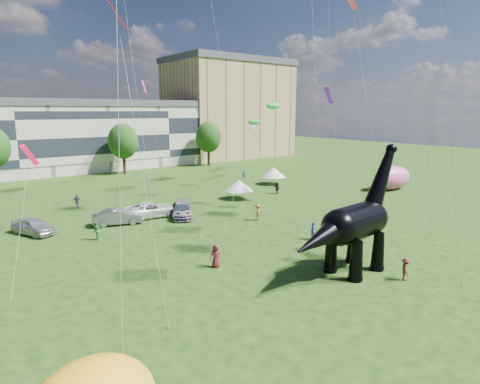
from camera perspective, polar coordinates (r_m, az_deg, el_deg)
ground at (r=27.18m, az=12.37°, el=-12.84°), size 220.00×220.00×0.00m
terrace_row at (r=78.55m, az=-29.77°, el=6.29°), size 78.00×11.00×12.00m
apartment_block at (r=100.05m, az=-1.61°, el=11.45°), size 28.00×18.00×22.00m
tree_mid_right at (r=73.96m, az=-16.32°, el=7.33°), size 5.20×5.20×9.44m
tree_far_right at (r=82.33m, az=-4.52°, el=8.13°), size 5.20×5.20×9.44m
dinosaur_sculpture at (r=28.43m, az=15.69°, el=-4.58°), size 11.07×3.19×9.04m
car_silver at (r=41.14m, az=-27.35°, el=-4.31°), size 3.53×4.97×1.57m
car_grey at (r=41.41m, az=-17.00°, el=-3.41°), size 5.04×2.95×1.57m
car_white at (r=43.41m, az=-12.50°, el=-2.48°), size 5.98×3.22×1.59m
car_dark at (r=42.88m, az=-8.28°, el=-2.56°), size 4.19×5.57×1.50m
gazebo_near at (r=50.98m, az=-0.17°, el=0.92°), size 4.29×4.29×2.45m
gazebo_far at (r=61.46m, az=4.74°, el=2.81°), size 4.64×4.64×2.62m
inflatable_pink at (r=61.04m, az=20.77°, el=1.92°), size 7.06×3.87×3.42m
visitors at (r=38.19m, az=-9.26°, el=-4.20°), size 52.77×38.87×1.86m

